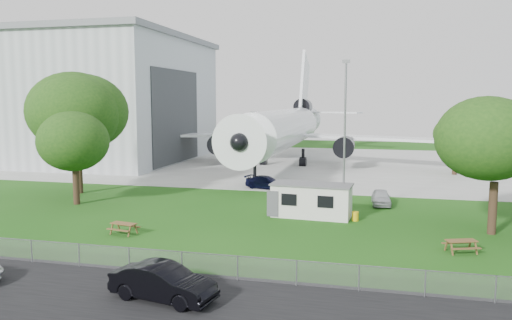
% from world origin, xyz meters
% --- Properties ---
extents(ground, '(160.00, 160.00, 0.00)m').
position_xyz_m(ground, '(0.00, 0.00, 0.00)').
color(ground, '#285D19').
extents(asphalt_strip, '(120.00, 8.00, 0.02)m').
position_xyz_m(asphalt_strip, '(0.00, -13.00, 0.01)').
color(asphalt_strip, black).
rests_on(asphalt_strip, ground).
extents(concrete_apron, '(120.00, 46.00, 0.03)m').
position_xyz_m(concrete_apron, '(0.00, 38.00, 0.01)').
color(concrete_apron, '#B7B7B2').
rests_on(concrete_apron, ground).
extents(hangar, '(43.00, 31.00, 18.55)m').
position_xyz_m(hangar, '(-37.97, 36.00, 9.41)').
color(hangar, '#B2B7BC').
rests_on(hangar, ground).
extents(airliner, '(46.36, 47.73, 17.69)m').
position_xyz_m(airliner, '(-2.00, 35.86, 5.27)').
color(airliner, white).
rests_on(airliner, ground).
extents(site_cabin, '(6.84, 3.14, 2.62)m').
position_xyz_m(site_cabin, '(5.83, 5.29, 1.31)').
color(site_cabin, silver).
rests_on(site_cabin, ground).
extents(picnic_west, '(2.04, 1.80, 0.76)m').
position_xyz_m(picnic_west, '(-5.94, -2.83, 0.00)').
color(picnic_west, brown).
rests_on(picnic_west, ground).
extents(picnic_east, '(2.20, 2.02, 0.76)m').
position_xyz_m(picnic_east, '(15.71, -1.84, 0.00)').
color(picnic_east, brown).
rests_on(picnic_east, ground).
extents(fence, '(58.00, 0.04, 1.30)m').
position_xyz_m(fence, '(0.00, -9.50, 0.00)').
color(fence, gray).
rests_on(fence, ground).
extents(lamp_mast, '(0.16, 0.16, 12.00)m').
position_xyz_m(lamp_mast, '(8.20, 6.20, 6.00)').
color(lamp_mast, slate).
rests_on(lamp_mast, ground).
extents(tree_west_big, '(9.53, 9.53, 12.26)m').
position_xyz_m(tree_west_big, '(-17.49, 9.81, 7.49)').
color(tree_west_big, '#382619').
rests_on(tree_west_big, ground).
extents(tree_west_small, '(6.37, 6.37, 8.86)m').
position_xyz_m(tree_west_small, '(-14.78, 5.10, 5.66)').
color(tree_west_small, '#382619').
rests_on(tree_west_small, ground).
extents(tree_east_front, '(7.32, 7.32, 9.84)m').
position_xyz_m(tree_east_front, '(18.40, 3.09, 6.17)').
color(tree_east_front, '#382619').
rests_on(tree_east_front, ground).
extents(tree_far_apron, '(5.35, 5.35, 7.71)m').
position_xyz_m(tree_far_apron, '(19.93, 31.32, 5.01)').
color(tree_far_apron, '#382619').
rests_on(tree_far_apron, ground).
extents(car_centre_sedan, '(5.22, 2.64, 1.64)m').
position_xyz_m(car_centre_sedan, '(1.38, -12.68, 0.82)').
color(car_centre_sedan, black).
rests_on(car_centre_sedan, ground).
extents(car_ne_hatch, '(1.76, 3.96, 1.32)m').
position_xyz_m(car_ne_hatch, '(11.14, 11.05, 0.66)').
color(car_ne_hatch, '#AEB0B5').
rests_on(car_ne_hatch, ground).
extents(car_apron_van, '(4.76, 2.80, 1.29)m').
position_xyz_m(car_apron_van, '(-0.27, 16.47, 0.65)').
color(car_apron_van, black).
rests_on(car_apron_van, ground).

